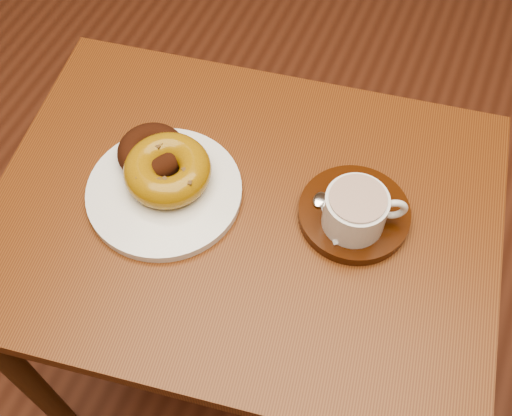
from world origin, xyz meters
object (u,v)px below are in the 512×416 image
at_px(saucer, 354,214).
at_px(coffee_cup, 357,210).
at_px(cafe_table, 245,247).
at_px(donut_plate, 164,192).

xyz_separation_m(saucer, coffee_cup, (0.00, -0.02, 0.04)).
relative_size(cafe_table, saucer, 5.07).
xyz_separation_m(cafe_table, saucer, (0.15, 0.05, 0.12)).
relative_size(donut_plate, coffee_cup, 2.04).
height_order(saucer, coffee_cup, coffee_cup).
xyz_separation_m(cafe_table, coffee_cup, (0.16, 0.03, 0.16)).
bearing_deg(coffee_cup, saucer, 79.86).
relative_size(saucer, coffee_cup, 1.43).
distance_m(cafe_table, saucer, 0.20).
distance_m(saucer, coffee_cup, 0.04).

